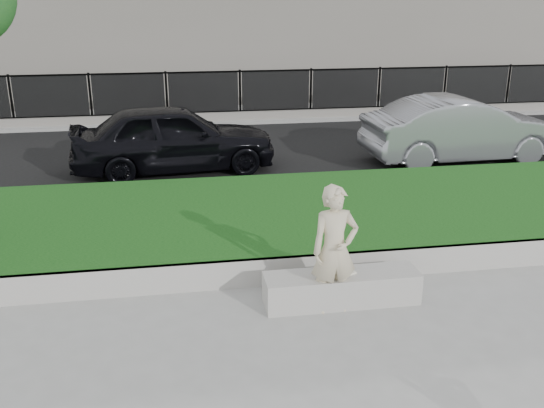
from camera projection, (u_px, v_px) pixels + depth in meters
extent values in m
plane|color=gray|center=(225.00, 328.00, 7.24)|extent=(90.00, 90.00, 0.00)
cube|color=#0E380E|center=(208.00, 224.00, 9.97)|extent=(34.00, 4.00, 0.40)
cube|color=#A7A49C|center=(217.00, 276.00, 8.15)|extent=(34.00, 0.08, 0.40)
cube|color=black|center=(193.00, 152.00, 15.15)|extent=(34.00, 7.00, 0.04)
cube|color=gray|center=(187.00, 116.00, 19.33)|extent=(34.00, 3.00, 0.12)
cube|color=slate|center=(188.00, 117.00, 18.34)|extent=(32.00, 0.30, 0.24)
cube|color=black|center=(187.00, 96.00, 18.13)|extent=(32.00, 0.04, 1.50)
cube|color=black|center=(186.00, 72.00, 17.90)|extent=(32.00, 0.05, 0.05)
cube|color=black|center=(188.00, 113.00, 18.29)|extent=(32.00, 0.05, 0.05)
cube|color=#A7A49C|center=(341.00, 288.00, 7.79)|extent=(2.00, 0.50, 0.41)
imported|color=beige|center=(335.00, 250.00, 7.42)|extent=(0.63, 0.45, 1.64)
cube|color=silver|center=(346.00, 272.00, 7.73)|extent=(0.27, 0.23, 0.03)
imported|color=black|center=(173.00, 138.00, 13.27)|extent=(4.58, 2.22, 1.51)
imported|color=gray|center=(462.00, 130.00, 14.05)|extent=(4.64, 1.79, 1.51)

